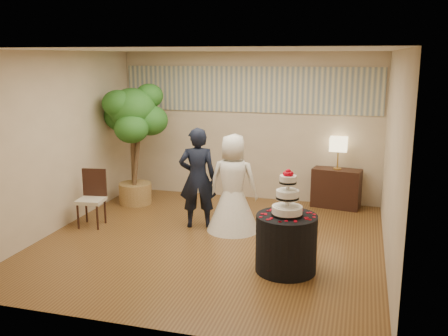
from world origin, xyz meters
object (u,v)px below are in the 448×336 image
(bride, at_px, (233,183))
(console, at_px, (336,188))
(side_chair, at_px, (91,199))
(wedding_cake, at_px, (288,192))
(table_lamp, at_px, (338,153))
(cake_table, at_px, (286,243))
(ficus_tree, at_px, (133,144))
(groom, at_px, (198,178))

(bride, relative_size, console, 1.81)
(console, height_order, side_chair, side_chair)
(wedding_cake, height_order, table_lamp, wedding_cake)
(table_lamp, height_order, side_chair, table_lamp)
(wedding_cake, bearing_deg, bride, 128.58)
(cake_table, height_order, side_chair, side_chair)
(cake_table, relative_size, ficus_tree, 0.34)
(table_lamp, relative_size, ficus_tree, 0.26)
(cake_table, xyz_separation_m, ficus_tree, (-3.18, 2.23, 0.76))
(console, height_order, ficus_tree, ficus_tree)
(console, xyz_separation_m, side_chair, (-3.77, -2.14, 0.10))
(bride, xyz_separation_m, side_chair, (-2.26, -0.44, -0.32))
(table_lamp, xyz_separation_m, side_chair, (-3.77, -2.14, -0.55))
(cake_table, bearing_deg, console, 81.37)
(cake_table, xyz_separation_m, side_chair, (-3.31, 0.88, 0.08))
(console, distance_m, table_lamp, 0.65)
(groom, xyz_separation_m, side_chair, (-1.68, -0.45, -0.35))
(groom, height_order, ficus_tree, ficus_tree)
(ficus_tree, bearing_deg, groom, -30.48)
(wedding_cake, relative_size, table_lamp, 1.04)
(table_lamp, distance_m, ficus_tree, 3.73)
(groom, distance_m, wedding_cake, 2.12)
(bride, xyz_separation_m, cake_table, (1.05, -1.31, -0.40))
(side_chair, bearing_deg, table_lamp, 22.38)
(console, distance_m, side_chair, 4.34)
(side_chair, bearing_deg, console, 22.38)
(console, bearing_deg, ficus_tree, -158.81)
(ficus_tree, height_order, side_chair, ficus_tree)
(bride, bearing_deg, wedding_cake, 126.14)
(groom, distance_m, cake_table, 2.15)
(cake_table, height_order, console, cake_table)
(console, relative_size, ficus_tree, 0.38)
(console, relative_size, side_chair, 0.93)
(bride, height_order, table_lamp, bride)
(cake_table, distance_m, side_chair, 3.43)
(table_lamp, bearing_deg, groom, -141.08)
(groom, xyz_separation_m, bride, (0.59, -0.01, -0.04))
(bride, relative_size, wedding_cake, 2.57)
(cake_table, xyz_separation_m, table_lamp, (0.46, 3.01, 0.63))
(console, bearing_deg, groom, -131.99)
(groom, relative_size, console, 1.89)
(table_lamp, bearing_deg, wedding_cake, -98.63)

